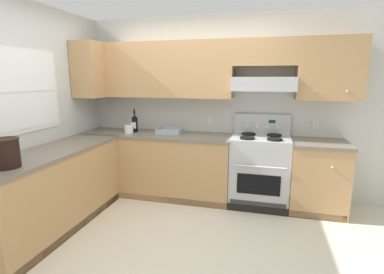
% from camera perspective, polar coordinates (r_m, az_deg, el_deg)
% --- Properties ---
extents(ground_plane, '(7.04, 7.04, 0.00)m').
position_cam_1_polar(ground_plane, '(3.28, -6.79, -19.71)').
color(ground_plane, beige).
extents(wall_back, '(4.68, 0.57, 2.55)m').
position_cam_1_polar(wall_back, '(4.19, 5.57, 8.51)').
color(wall_back, silver).
rests_on(wall_back, ground_plane).
extents(wall_left, '(0.47, 4.00, 2.55)m').
position_cam_1_polar(wall_left, '(3.88, -28.53, 4.94)').
color(wall_left, silver).
rests_on(wall_left, ground_plane).
extents(counter_back_run, '(3.60, 0.65, 0.91)m').
position_cam_1_polar(counter_back_run, '(4.16, 0.09, -5.89)').
color(counter_back_run, tan).
rests_on(counter_back_run, ground_plane).
extents(counter_left_run, '(0.63, 1.91, 0.91)m').
position_cam_1_polar(counter_left_run, '(3.68, -25.62, -9.41)').
color(counter_left_run, tan).
rests_on(counter_left_run, ground_plane).
extents(stove, '(0.76, 0.62, 1.20)m').
position_cam_1_polar(stove, '(4.04, 13.03, -6.31)').
color(stove, '#B7BABC').
rests_on(stove, ground_plane).
extents(wine_bottle, '(0.08, 0.09, 0.34)m').
position_cam_1_polar(wine_bottle, '(4.38, -11.12, 2.70)').
color(wine_bottle, black).
rests_on(wine_bottle, counter_back_run).
extents(bowl, '(0.35, 0.25, 0.07)m').
position_cam_1_polar(bowl, '(4.20, -4.38, 1.05)').
color(bowl, '#9EADB7').
rests_on(bowl, counter_back_run).
extents(bucket, '(0.23, 0.23, 0.26)m').
position_cam_1_polar(bucket, '(3.05, -32.55, -2.57)').
color(bucket, black).
rests_on(bucket, counter_left_run).
extents(paper_towel_roll, '(0.12, 0.12, 0.12)m').
position_cam_1_polar(paper_towel_roll, '(4.28, -12.24, 1.49)').
color(paper_towel_roll, white).
rests_on(paper_towel_roll, counter_back_run).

